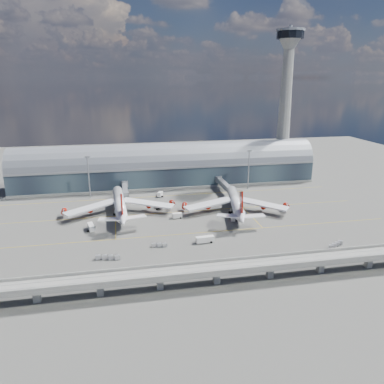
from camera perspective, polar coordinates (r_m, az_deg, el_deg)
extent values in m
plane|color=#474744|center=(184.88, -0.60, -5.11)|extent=(500.00, 500.00, 0.00)
cube|color=gold|center=(175.81, -0.01, -6.32)|extent=(200.00, 0.25, 0.01)
cube|color=gold|center=(203.26, -1.63, -3.03)|extent=(200.00, 0.25, 0.01)
cube|color=gold|center=(231.35, -2.86, -0.52)|extent=(200.00, 0.25, 0.01)
cube|color=gold|center=(210.33, -11.55, -2.68)|extent=(0.25, 80.00, 0.01)
cube|color=gold|center=(220.41, 6.95, -1.53)|extent=(0.25, 80.00, 0.01)
cube|color=#202A36|center=(256.15, -3.79, 2.82)|extent=(200.00, 28.00, 14.00)
cylinder|color=gray|center=(254.53, -3.82, 4.35)|extent=(200.00, 28.00, 28.00)
cube|color=gray|center=(241.00, -3.39, 3.64)|extent=(200.00, 1.00, 1.20)
cube|color=gray|center=(257.79, -3.77, 1.44)|extent=(200.00, 30.00, 1.20)
cube|color=gray|center=(284.57, 13.33, 3.21)|extent=(18.00, 18.00, 8.00)
cone|color=gray|center=(278.00, 13.92, 11.44)|extent=(10.00, 10.00, 90.00)
cone|color=gray|center=(277.81, 14.65, 21.12)|extent=(16.00, 16.00, 8.00)
cylinder|color=black|center=(278.25, 14.73, 22.14)|extent=(18.00, 18.00, 5.00)
cylinder|color=gray|center=(278.56, 14.78, 22.76)|extent=(19.00, 19.00, 1.50)
cylinder|color=gray|center=(278.73, 14.80, 23.06)|extent=(2.40, 2.40, 3.00)
cube|color=gray|center=(133.94, 3.77, -11.63)|extent=(220.00, 8.50, 1.20)
cube|color=gray|center=(130.04, 4.24, -12.03)|extent=(220.00, 0.40, 1.20)
cube|color=gray|center=(136.84, 3.35, -10.45)|extent=(220.00, 0.40, 1.20)
cube|color=gray|center=(132.36, 3.94, -11.69)|extent=(220.00, 0.12, 0.12)
cube|color=gray|center=(134.91, 3.61, -11.09)|extent=(220.00, 0.12, 0.12)
cube|color=gray|center=(134.96, -22.59, -14.26)|extent=(2.20, 2.20, 5.00)
cube|color=gray|center=(132.12, -13.83, -14.08)|extent=(2.20, 2.20, 5.00)
cube|color=gray|center=(132.27, -4.91, -13.56)|extent=(2.20, 2.20, 5.00)
cube|color=gray|center=(135.41, 3.75, -12.75)|extent=(2.20, 2.20, 5.00)
cube|color=gray|center=(141.33, 11.78, -11.74)|extent=(2.20, 2.20, 5.00)
cube|color=gray|center=(149.72, 18.99, -10.64)|extent=(2.20, 2.20, 5.00)
cube|color=gray|center=(160.17, 25.30, -9.53)|extent=(2.20, 2.20, 5.00)
cylinder|color=gray|center=(231.40, -15.44, 2.09)|extent=(0.70, 0.70, 25.00)
cube|color=gray|center=(228.60, -15.69, 5.17)|extent=(3.00, 0.40, 1.00)
cylinder|color=gray|center=(244.43, 8.62, 3.30)|extent=(0.70, 0.70, 25.00)
cube|color=gray|center=(241.78, 8.75, 6.23)|extent=(3.00, 0.40, 1.00)
cylinder|color=white|center=(203.84, -10.98, -1.65)|extent=(7.67, 47.16, 5.67)
cone|color=white|center=(228.78, -11.32, 0.39)|extent=(5.96, 7.32, 5.67)
cone|color=white|center=(177.33, -10.52, -4.25)|extent=(6.12, 10.86, 5.67)
cube|color=#9E1206|center=(177.47, -10.69, -1.84)|extent=(1.07, 10.60, 11.72)
cube|color=white|center=(202.45, -15.13, -2.28)|extent=(28.20, 20.57, 2.29)
cube|color=white|center=(203.41, -6.77, -1.70)|extent=(28.81, 18.70, 2.29)
cylinder|color=#9E1206|center=(204.66, -15.24, -2.56)|extent=(3.02, 4.54, 2.83)
cylinder|color=#9E1206|center=(205.64, -18.91, -2.80)|extent=(3.02, 4.54, 2.83)
cylinder|color=#9E1206|center=(205.65, -6.67, -1.96)|extent=(3.02, 4.54, 2.83)
cylinder|color=#9E1206|center=(207.47, -3.06, -1.69)|extent=(3.02, 4.54, 2.83)
cylinder|color=gray|center=(220.86, -11.15, -1.34)|extent=(0.44, 0.44, 2.66)
cylinder|color=gray|center=(201.78, -11.66, -3.14)|extent=(0.53, 0.53, 2.66)
cylinder|color=gray|center=(201.97, -10.06, -3.03)|extent=(0.53, 0.53, 2.66)
cylinder|color=black|center=(202.07, -11.65, -3.36)|extent=(2.00, 1.41, 1.33)
cylinder|color=black|center=(202.25, -10.05, -3.25)|extent=(2.00, 1.41, 1.33)
cylinder|color=white|center=(203.96, 6.64, -1.46)|extent=(14.06, 44.51, 5.32)
cone|color=white|center=(227.61, 5.99, 0.53)|extent=(6.68, 8.25, 5.32)
cone|color=white|center=(178.69, 7.53, -3.95)|extent=(7.41, 11.84, 5.32)
cube|color=#9E1206|center=(178.92, 7.51, -1.55)|extent=(2.82, 10.87, 12.14)
cube|color=white|center=(201.40, 2.62, -1.82)|extent=(28.61, 14.88, 2.27)
cube|color=white|center=(204.53, 10.69, -1.81)|extent=(26.01, 23.26, 2.27)
cylinder|color=black|center=(204.43, 6.62, -1.85)|extent=(12.37, 39.90, 4.52)
cylinder|color=#9E1206|center=(203.65, 2.44, -2.09)|extent=(3.79, 5.08, 2.93)
cylinder|color=#9E1206|center=(203.60, -1.15, -2.09)|extent=(3.79, 5.08, 2.93)
cylinder|color=#9E1206|center=(206.86, 10.72, -2.08)|extent=(3.79, 5.08, 2.93)
cylinder|color=#9E1206|center=(209.52, 14.16, -2.06)|extent=(3.79, 5.08, 2.93)
cylinder|color=gray|center=(219.98, 6.18, -1.17)|extent=(0.46, 0.46, 2.75)
cylinder|color=gray|center=(201.53, 5.88, -2.88)|extent=(0.55, 0.55, 2.75)
cylinder|color=gray|center=(202.18, 7.53, -2.87)|extent=(0.55, 0.55, 2.75)
cylinder|color=black|center=(201.83, 5.87, -3.11)|extent=(2.25, 1.75, 1.38)
cylinder|color=black|center=(202.47, 7.53, -3.10)|extent=(2.25, 1.75, 1.38)
cube|color=gray|center=(229.66, -10.17, 0.44)|extent=(3.00, 24.00, 3.00)
cube|color=gray|center=(218.17, -10.10, -0.44)|extent=(3.60, 3.60, 3.40)
cylinder|color=gray|center=(241.21, -10.24, 1.24)|extent=(4.40, 4.40, 4.00)
cylinder|color=gray|center=(219.23, -10.05, -1.31)|extent=(0.50, 0.50, 3.40)
cylinder|color=black|center=(219.65, -10.03, -1.64)|extent=(1.40, 0.80, 0.80)
cube|color=gray|center=(236.44, 4.95, 1.13)|extent=(3.00, 28.00, 3.00)
cube|color=gray|center=(223.57, 5.93, 0.17)|extent=(3.60, 3.60, 3.40)
cylinder|color=gray|center=(249.43, 4.07, 2.00)|extent=(4.40, 4.40, 4.00)
cylinder|color=gray|center=(224.60, 5.90, -0.69)|extent=(0.50, 0.50, 3.40)
cylinder|color=black|center=(225.02, 5.89, -1.01)|extent=(1.40, 0.80, 0.80)
cube|color=silver|center=(185.17, -15.15, -5.15)|extent=(3.96, 7.56, 2.68)
cylinder|color=black|center=(187.64, -14.92, -5.22)|extent=(2.72, 1.49, 0.93)
cylinder|color=black|center=(183.58, -15.32, -5.76)|extent=(2.72, 1.49, 0.93)
cube|color=silver|center=(193.79, -2.28, -3.57)|extent=(4.94, 2.54, 2.49)
cylinder|color=black|center=(194.30, -1.82, -3.86)|extent=(1.03, 2.45, 0.86)
cylinder|color=black|center=(194.07, -2.73, -3.90)|extent=(1.03, 2.45, 0.86)
cube|color=silver|center=(165.89, 1.98, -7.21)|extent=(8.20, 2.96, 2.61)
cylinder|color=black|center=(166.73, 2.86, -7.52)|extent=(1.11, 2.58, 0.90)
cylinder|color=black|center=(166.04, 1.09, -7.61)|extent=(1.11, 2.58, 0.90)
cube|color=silver|center=(191.94, 6.27, -3.89)|extent=(3.62, 5.98, 2.43)
cylinder|color=black|center=(193.72, 5.97, -4.02)|extent=(2.48, 1.46, 0.84)
cylinder|color=black|center=(190.94, 6.56, -4.36)|extent=(2.48, 1.46, 0.84)
cube|color=silver|center=(229.45, -4.90, -0.32)|extent=(4.02, 5.29, 2.50)
cylinder|color=black|center=(231.04, -5.09, -0.49)|extent=(2.55, 1.79, 0.87)
cylinder|color=black|center=(228.52, -4.70, -0.67)|extent=(2.55, 1.79, 0.87)
cube|color=silver|center=(208.44, -4.91, -2.11)|extent=(5.30, 6.12, 2.56)
cylinder|color=black|center=(210.36, -4.65, -2.25)|extent=(2.52, 2.16, 0.89)
cylinder|color=black|center=(207.27, -5.16, -2.56)|extent=(2.52, 2.16, 0.89)
cube|color=gray|center=(156.60, -14.09, -9.84)|extent=(2.64, 2.05, 0.30)
cube|color=#B1B1B6|center=(156.26, -14.11, -9.58)|extent=(2.24, 1.87, 1.48)
cube|color=gray|center=(155.95, -13.17, -9.89)|extent=(2.64, 2.05, 0.30)
cube|color=#B1B1B6|center=(155.61, -13.19, -9.63)|extent=(2.24, 1.87, 1.48)
cube|color=gray|center=(155.35, -12.24, -9.94)|extent=(2.64, 2.05, 0.30)
cube|color=#B1B1B6|center=(155.00, -12.26, -9.68)|extent=(2.24, 1.87, 1.48)
cube|color=gray|center=(154.78, -11.30, -9.98)|extent=(2.64, 2.05, 0.30)
cube|color=#B1B1B6|center=(154.43, -11.32, -9.72)|extent=(2.24, 1.87, 1.48)
cube|color=gray|center=(163.26, -5.83, -8.24)|extent=(2.34, 1.77, 0.27)
cube|color=#B1B1B6|center=(162.96, -5.83, -8.02)|extent=(1.98, 1.62, 1.33)
cube|color=gray|center=(163.08, -5.01, -8.25)|extent=(2.34, 1.77, 0.27)
cube|color=#B1B1B6|center=(162.78, -5.02, -8.02)|extent=(1.98, 1.62, 1.33)
cube|color=gray|center=(162.94, -4.19, -8.25)|extent=(2.34, 1.77, 0.27)
cube|color=#B1B1B6|center=(162.64, -4.20, -8.02)|extent=(1.98, 1.62, 1.33)
cube|color=gray|center=(171.38, 20.40, -8.02)|extent=(2.64, 2.33, 0.28)
cube|color=#B1B1B6|center=(171.08, 20.43, -7.80)|extent=(2.27, 2.08, 1.38)
cube|color=gray|center=(173.30, 20.82, -7.78)|extent=(2.64, 2.33, 0.28)
cube|color=#B1B1B6|center=(173.00, 20.84, -7.56)|extent=(2.27, 2.08, 1.38)
cube|color=gray|center=(175.23, 21.22, -7.55)|extent=(2.64, 2.33, 0.28)
cube|color=#B1B1B6|center=(174.94, 21.25, -7.33)|extent=(2.27, 2.08, 1.38)
cube|color=gray|center=(177.17, 21.62, -7.33)|extent=(2.64, 2.33, 0.28)
cube|color=#B1B1B6|center=(176.88, 21.65, -7.11)|extent=(2.27, 2.08, 1.38)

